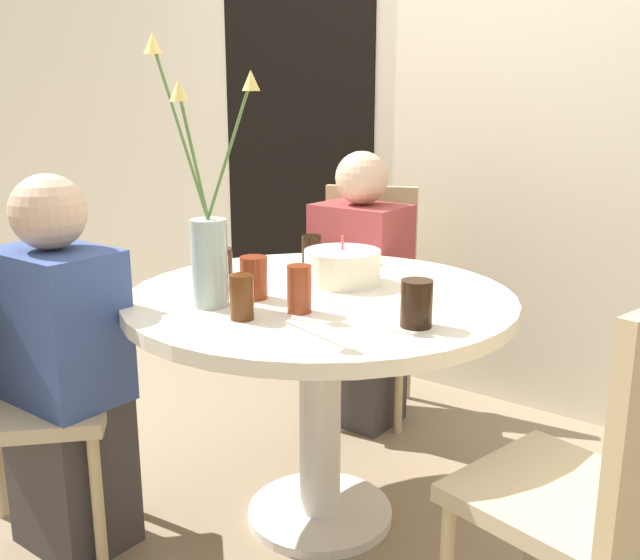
# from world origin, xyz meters

# --- Properties ---
(ground_plane) EXTENTS (16.00, 16.00, 0.00)m
(ground_plane) POSITION_xyz_m (0.00, 0.00, 0.00)
(ground_plane) COLOR #89755B
(wall_back) EXTENTS (8.00, 0.05, 2.60)m
(wall_back) POSITION_xyz_m (0.00, 1.20, 1.30)
(wall_back) COLOR beige
(wall_back) RESTS_ON ground_plane
(doorway_panel) EXTENTS (0.90, 0.01, 2.05)m
(doorway_panel) POSITION_xyz_m (-1.04, 1.17, 1.02)
(doorway_panel) COLOR black
(doorway_panel) RESTS_ON ground_plane
(dining_table) EXTENTS (1.11, 1.11, 0.72)m
(dining_table) POSITION_xyz_m (0.00, 0.00, 0.58)
(dining_table) COLOR beige
(dining_table) RESTS_ON ground_plane
(chair_far_back) EXTENTS (0.53, 0.53, 0.91)m
(chair_far_back) POSITION_xyz_m (-0.37, 0.80, 0.52)
(chair_far_back) COLOR tan
(chair_far_back) RESTS_ON ground_plane
(chair_left_flank) EXTENTS (0.57, 0.57, 0.91)m
(chair_left_flank) POSITION_xyz_m (-0.60, -0.64, 0.52)
(chair_left_flank) COLOR tan
(chair_left_flank) RESTS_ON ground_plane
(chair_right_flank) EXTENTS (0.48, 0.48, 0.91)m
(chair_right_flank) POSITION_xyz_m (0.86, -0.19, 0.52)
(chair_right_flank) COLOR tan
(chair_right_flank) RESTS_ON ground_plane
(birthday_cake) EXTENTS (0.23, 0.23, 0.15)m
(birthday_cake) POSITION_xyz_m (-0.02, 0.14, 0.77)
(birthday_cake) COLOR white
(birthday_cake) RESTS_ON dining_table
(flower_vase) EXTENTS (0.33, 0.24, 0.71)m
(flower_vase) POSITION_xyz_m (-0.16, -0.28, 0.91)
(flower_vase) COLOR #9EB2AD
(flower_vase) RESTS_ON dining_table
(side_plate) EXTENTS (0.20, 0.20, 0.01)m
(side_plate) POSITION_xyz_m (-0.14, 0.36, 0.72)
(side_plate) COLOR white
(side_plate) RESTS_ON dining_table
(drink_glass_0) EXTENTS (0.08, 0.08, 0.12)m
(drink_glass_0) POSITION_xyz_m (-0.12, -0.15, 0.78)
(drink_glass_0) COLOR maroon
(drink_glass_0) RESTS_ON dining_table
(drink_glass_1) EXTENTS (0.08, 0.08, 0.12)m
(drink_glass_1) POSITION_xyz_m (0.37, -0.10, 0.78)
(drink_glass_1) COLOR black
(drink_glass_1) RESTS_ON dining_table
(drink_glass_2) EXTENTS (0.06, 0.06, 0.12)m
(drink_glass_2) POSITION_xyz_m (-0.01, -0.31, 0.78)
(drink_glass_2) COLOR #51280F
(drink_glass_2) RESTS_ON dining_table
(drink_glass_3) EXTENTS (0.07, 0.07, 0.12)m
(drink_glass_3) POSITION_xyz_m (-0.26, -0.13, 0.78)
(drink_glass_3) COLOR #33190C
(drink_glass_3) RESTS_ON dining_table
(drink_glass_4) EXTENTS (0.06, 0.06, 0.12)m
(drink_glass_4) POSITION_xyz_m (0.07, -0.18, 0.78)
(drink_glass_4) COLOR maroon
(drink_glass_4) RESTS_ON dining_table
(drink_glass_5) EXTENTS (0.06, 0.06, 0.11)m
(drink_glass_5) POSITION_xyz_m (-0.20, 0.21, 0.78)
(drink_glass_5) COLOR black
(drink_glass_5) RESTS_ON dining_table
(person_woman) EXTENTS (0.34, 0.24, 1.07)m
(person_woman) POSITION_xyz_m (-0.30, 0.65, 0.50)
(person_woman) COLOR #383333
(person_woman) RESTS_ON ground_plane
(person_guest) EXTENTS (0.34, 0.24, 1.07)m
(person_guest) POSITION_xyz_m (-0.49, -0.53, 0.50)
(person_guest) COLOR #383333
(person_guest) RESTS_ON ground_plane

